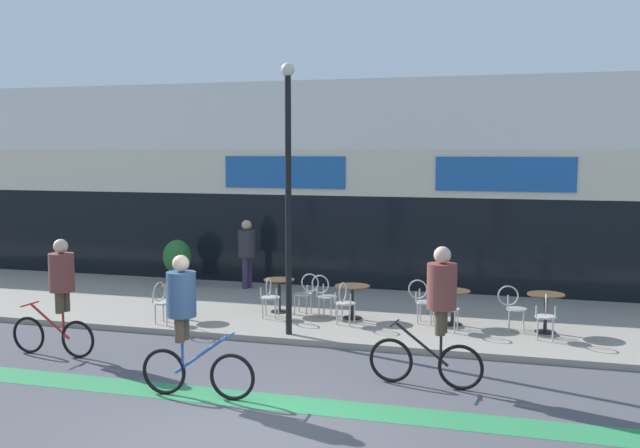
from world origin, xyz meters
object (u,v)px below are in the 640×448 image
cafe_chair_3_side (422,298)px  planter_pot (177,260)px  lamp_post (288,180)px  bistro_table_2 (352,295)px  bistro_table_3 (453,300)px  bistro_table_1 (279,289)px  cafe_chair_1_side (306,291)px  bistro_table_4 (546,305)px  cyclist_2 (59,288)px  cafe_chair_2_near (344,300)px  cafe_chair_2_side (324,293)px  cafe_chair_1_near (270,294)px  cafe_chair_4_side (513,305)px  pedestrian_near_end (247,248)px  cyclist_0 (186,316)px  cafe_chair_3_near (449,306)px  bistro_table_0 (177,294)px  cafe_chair_4_near (546,313)px  cafe_chair_0_near (163,300)px  cyclist_1 (438,306)px

cafe_chair_3_side → planter_pot: planter_pot is taller
cafe_chair_3_side → lamp_post: size_ratio=0.17×
bistro_table_2 → bistro_table_3: bistro_table_3 is taller
bistro_table_1 → cafe_chair_1_side: 0.63m
bistro_table_4 → cafe_chair_1_side: size_ratio=0.86×
cafe_chair_3_side → cyclist_2: cyclist_2 is taller
bistro_table_4 → cafe_chair_2_near: (-3.96, -0.50, -0.04)m
cafe_chair_2_side → cyclist_2: bearing=-127.0°
cafe_chair_1_near → cafe_chair_3_side: same height
cafe_chair_4_side → planter_pot: bearing=161.5°
cafe_chair_3_side → pedestrian_near_end: bearing=155.1°
cafe_chair_1_near → bistro_table_1: bearing=-5.6°
planter_pot → cyclist_0: (4.16, -7.75, 0.43)m
bistro_table_1 → cafe_chair_1_side: (0.63, -0.00, -0.01)m
cafe_chair_3_side → lamp_post: (-2.35, -1.72, 2.50)m
cafe_chair_3_near → pedestrian_near_end: (-5.60, 3.25, 0.54)m
cyclist_2 → bistro_table_1: bearing=-122.4°
cafe_chair_1_near → bistro_table_0: bearing=99.3°
cafe_chair_3_side → planter_pot: size_ratio=0.74×
cafe_chair_2_side → cyclist_0: size_ratio=0.42×
cafe_chair_1_side → cafe_chair_4_near: (5.03, -0.88, 0.00)m
bistro_table_4 → cafe_chair_1_near: cafe_chair_1_near is taller
bistro_table_2 → cafe_chair_2_side: size_ratio=0.83×
cafe_chair_3_near → cafe_chair_0_near: bearing=105.9°
cafe_chair_1_near → bistro_table_3: bearing=-88.6°
bistro_table_4 → cafe_chair_1_near: 5.66m
cafe_chair_2_near → lamp_post: bearing=148.8°
cafe_chair_2_near → cafe_chair_0_near: bearing=113.0°
bistro_table_2 → cafe_chair_1_near: (-1.70, -0.49, 0.01)m
cafe_chair_0_near → cafe_chair_1_near: size_ratio=1.00×
bistro_table_2 → planter_pot: size_ratio=0.61×
bistro_table_2 → lamp_post: (-0.85, -1.69, 2.51)m
cafe_chair_1_side → bistro_table_2: bearing=175.5°
planter_pot → pedestrian_near_end: size_ratio=0.69×
cafe_chair_1_side → cafe_chair_1_near: bearing=47.7°
cafe_chair_3_side → cafe_chair_1_side: bearing=-179.4°
cafe_chair_4_side → pedestrian_near_end: 7.38m
cafe_chair_0_near → cyclist_2: cyclist_2 is taller
bistro_table_2 → cafe_chair_2_near: size_ratio=0.83×
bistro_table_3 → cafe_chair_4_near: 1.99m
cafe_chair_2_near → bistro_table_2: bearing=6.3°
bistro_table_1 → cyclist_0: 5.50m
cyclist_1 → planter_pot: bearing=-34.8°
bistro_table_0 → cyclist_2: size_ratio=0.34×
cafe_chair_1_near → cyclist_0: cyclist_0 is taller
bistro_table_1 → cafe_chair_1_side: bearing=-0.3°
cafe_chair_1_near → cyclist_0: 4.88m
cafe_chair_4_near → cyclist_2: size_ratio=0.42×
bistro_table_2 → bistro_table_4: 3.95m
cafe_chair_2_side → bistro_table_3: bearing=7.1°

